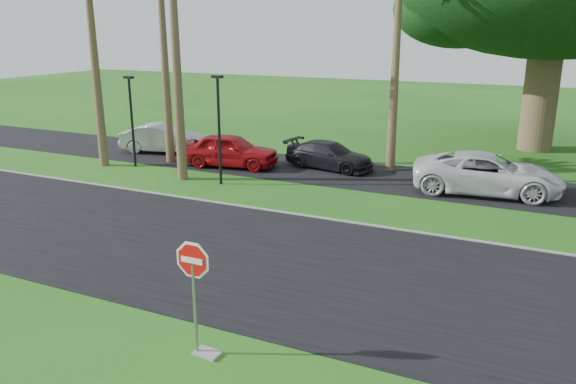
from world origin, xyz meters
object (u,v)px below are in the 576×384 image
(car_silver, at_px, (164,139))
(car_red, at_px, (230,150))
(stop_sign_near, at_px, (193,275))
(car_minivan, at_px, (487,174))
(car_dark, at_px, (329,156))

(car_silver, height_order, car_red, car_red)
(stop_sign_near, relative_size, car_silver, 0.57)
(car_red, distance_m, car_minivan, 11.84)
(car_dark, bearing_deg, car_silver, 101.44)
(car_dark, bearing_deg, car_red, 118.81)
(stop_sign_near, xyz_separation_m, car_minivan, (4.07, 14.88, -0.96))
(car_red, height_order, car_minivan, car_minivan)
(stop_sign_near, bearing_deg, car_red, 118.28)
(stop_sign_near, relative_size, car_dark, 0.60)
(car_red, height_order, car_dark, car_red)
(car_minivan, bearing_deg, car_silver, 80.99)
(car_dark, distance_m, car_minivan, 7.41)
(car_silver, relative_size, car_red, 0.98)
(car_red, relative_size, car_minivan, 0.80)
(car_red, distance_m, car_dark, 4.81)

